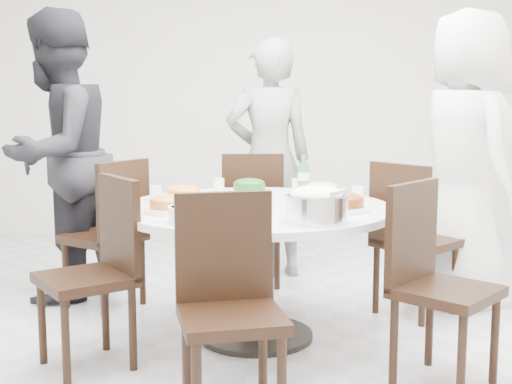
{
  "coord_description": "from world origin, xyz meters",
  "views": [
    {
      "loc": [
        -0.04,
        -3.65,
        1.39
      ],
      "look_at": [
        -0.13,
        0.24,
        0.82
      ],
      "focal_mm": 50.0,
      "sensor_mm": 36.0,
      "label": 1
    }
  ],
  "objects_px": {
    "chair_s": "(232,313)",
    "beverage_bottle": "(303,174)",
    "diner_middle": "(269,159)",
    "rice_bowl": "(316,208)",
    "soup_bowl": "(194,214)",
    "chair_nw": "(103,234)",
    "chair_ne": "(417,239)",
    "diner_left": "(57,156)",
    "chair_n": "(252,218)",
    "dining_table": "(256,273)",
    "chair_se": "(447,287)",
    "chair_sw": "(85,275)",
    "diner_right": "(465,158)"
  },
  "relations": [
    {
      "from": "chair_s",
      "to": "beverage_bottle",
      "type": "xyz_separation_m",
      "value": [
        0.36,
        1.54,
        0.39
      ]
    },
    {
      "from": "diner_middle",
      "to": "rice_bowl",
      "type": "bearing_deg",
      "value": 88.4
    },
    {
      "from": "soup_bowl",
      "to": "beverage_bottle",
      "type": "bearing_deg",
      "value": 60.54
    },
    {
      "from": "chair_nw",
      "to": "chair_s",
      "type": "distance_m",
      "value": 1.83
    },
    {
      "from": "chair_ne",
      "to": "chair_s",
      "type": "bearing_deg",
      "value": 100.79
    },
    {
      "from": "diner_middle",
      "to": "beverage_bottle",
      "type": "height_order",
      "value": "diner_middle"
    },
    {
      "from": "diner_middle",
      "to": "diner_left",
      "type": "bearing_deg",
      "value": 14.63
    },
    {
      "from": "chair_s",
      "to": "beverage_bottle",
      "type": "relative_size",
      "value": 4.06
    },
    {
      "from": "chair_n",
      "to": "soup_bowl",
      "type": "bearing_deg",
      "value": 78.52
    },
    {
      "from": "dining_table",
      "to": "chair_se",
      "type": "relative_size",
      "value": 1.58
    },
    {
      "from": "chair_se",
      "to": "soup_bowl",
      "type": "bearing_deg",
      "value": 124.23
    },
    {
      "from": "dining_table",
      "to": "chair_ne",
      "type": "distance_m",
      "value": 1.08
    },
    {
      "from": "chair_sw",
      "to": "diner_left",
      "type": "distance_m",
      "value": 1.39
    },
    {
      "from": "chair_se",
      "to": "diner_left",
      "type": "xyz_separation_m",
      "value": [
        -2.22,
        1.39,
        0.47
      ]
    },
    {
      "from": "chair_n",
      "to": "diner_left",
      "type": "xyz_separation_m",
      "value": [
        -1.27,
        -0.37,
        0.47
      ]
    },
    {
      "from": "rice_bowl",
      "to": "dining_table",
      "type": "bearing_deg",
      "value": 123.55
    },
    {
      "from": "chair_sw",
      "to": "chair_s",
      "type": "distance_m",
      "value": 0.96
    },
    {
      "from": "diner_right",
      "to": "rice_bowl",
      "type": "height_order",
      "value": "diner_right"
    },
    {
      "from": "chair_n",
      "to": "chair_se",
      "type": "bearing_deg",
      "value": 115.11
    },
    {
      "from": "diner_left",
      "to": "chair_se",
      "type": "bearing_deg",
      "value": 75.96
    },
    {
      "from": "dining_table",
      "to": "soup_bowl",
      "type": "relative_size",
      "value": 5.95
    },
    {
      "from": "rice_bowl",
      "to": "beverage_bottle",
      "type": "xyz_separation_m",
      "value": [
        -0.02,
        0.98,
        0.05
      ]
    },
    {
      "from": "beverage_bottle",
      "to": "dining_table",
      "type": "bearing_deg",
      "value": -118.52
    },
    {
      "from": "dining_table",
      "to": "chair_se",
      "type": "xyz_separation_m",
      "value": [
        0.9,
        -0.62,
        0.1
      ]
    },
    {
      "from": "chair_ne",
      "to": "chair_nw",
      "type": "relative_size",
      "value": 1.0
    },
    {
      "from": "chair_sw",
      "to": "diner_middle",
      "type": "height_order",
      "value": "diner_middle"
    },
    {
      "from": "diner_left",
      "to": "chair_n",
      "type": "bearing_deg",
      "value": 124.16
    },
    {
      "from": "chair_ne",
      "to": "rice_bowl",
      "type": "xyz_separation_m",
      "value": [
        -0.67,
        -0.91,
        0.34
      ]
    },
    {
      "from": "chair_ne",
      "to": "chair_s",
      "type": "relative_size",
      "value": 1.0
    },
    {
      "from": "dining_table",
      "to": "diner_middle",
      "type": "distance_m",
      "value": 1.46
    },
    {
      "from": "rice_bowl",
      "to": "diner_left",
      "type": "bearing_deg",
      "value": 143.01
    },
    {
      "from": "chair_s",
      "to": "diner_right",
      "type": "bearing_deg",
      "value": 37.91
    },
    {
      "from": "chair_s",
      "to": "diner_right",
      "type": "xyz_separation_m",
      "value": [
        1.4,
        1.76,
        0.47
      ]
    },
    {
      "from": "dining_table",
      "to": "soup_bowl",
      "type": "height_order",
      "value": "soup_bowl"
    },
    {
      "from": "chair_sw",
      "to": "chair_se",
      "type": "relative_size",
      "value": 1.0
    },
    {
      "from": "chair_nw",
      "to": "chair_se",
      "type": "distance_m",
      "value": 2.22
    },
    {
      "from": "diner_middle",
      "to": "soup_bowl",
      "type": "distance_m",
      "value": 1.89
    },
    {
      "from": "dining_table",
      "to": "chair_nw",
      "type": "bearing_deg",
      "value": 150.26
    },
    {
      "from": "chair_n",
      "to": "chair_nw",
      "type": "xyz_separation_m",
      "value": [
        -0.93,
        -0.58,
        0.0
      ]
    },
    {
      "from": "chair_s",
      "to": "rice_bowl",
      "type": "distance_m",
      "value": 0.76
    },
    {
      "from": "diner_right",
      "to": "soup_bowl",
      "type": "distance_m",
      "value": 2.02
    },
    {
      "from": "chair_nw",
      "to": "chair_sw",
      "type": "height_order",
      "value": "same"
    },
    {
      "from": "chair_n",
      "to": "soup_bowl",
      "type": "height_order",
      "value": "chair_n"
    },
    {
      "from": "chair_n",
      "to": "chair_s",
      "type": "relative_size",
      "value": 1.0
    },
    {
      "from": "chair_ne",
      "to": "chair_sw",
      "type": "height_order",
      "value": "same"
    },
    {
      "from": "beverage_bottle",
      "to": "diner_middle",
      "type": "bearing_deg",
      "value": 104.22
    },
    {
      "from": "chair_s",
      "to": "diner_middle",
      "type": "height_order",
      "value": "diner_middle"
    },
    {
      "from": "dining_table",
      "to": "beverage_bottle",
      "type": "height_order",
      "value": "beverage_bottle"
    },
    {
      "from": "chair_sw",
      "to": "diner_right",
      "type": "height_order",
      "value": "diner_right"
    },
    {
      "from": "chair_nw",
      "to": "diner_middle",
      "type": "height_order",
      "value": "diner_middle"
    }
  ]
}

